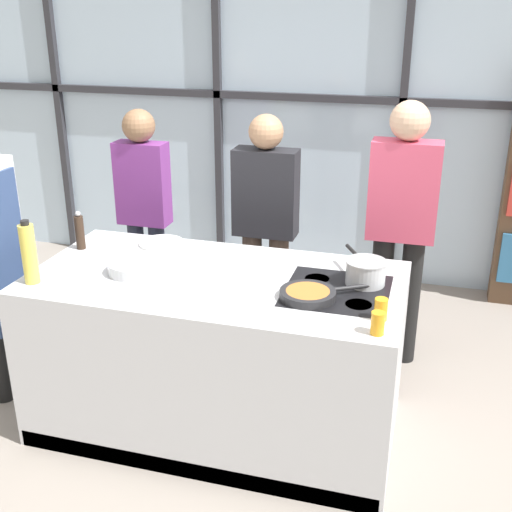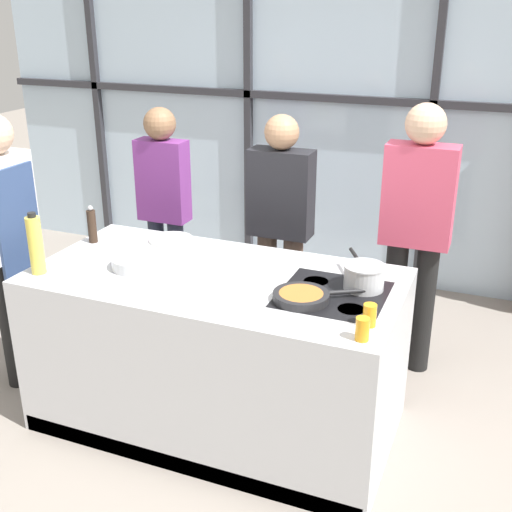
% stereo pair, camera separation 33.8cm
% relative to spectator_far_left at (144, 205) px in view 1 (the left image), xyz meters
% --- Properties ---
extents(ground_plane, '(18.00, 18.00, 0.00)m').
position_rel_spectator_far_left_xyz_m(ground_plane, '(0.89, -1.02, -0.94)').
color(ground_plane, gray).
extents(back_window_wall, '(6.40, 0.10, 2.80)m').
position_rel_spectator_far_left_xyz_m(back_window_wall, '(0.89, 1.33, 0.47)').
color(back_window_wall, silver).
rests_on(back_window_wall, ground_plane).
extents(demo_island, '(1.97, 0.99, 0.92)m').
position_rel_spectator_far_left_xyz_m(demo_island, '(0.89, -1.02, -0.48)').
color(demo_island, silver).
rests_on(demo_island, ground_plane).
extents(spectator_far_left, '(0.36, 0.22, 1.60)m').
position_rel_spectator_far_left_xyz_m(spectator_far_left, '(0.00, 0.00, 0.00)').
color(spectator_far_left, '#232838').
rests_on(spectator_far_left, ground_plane).
extents(spectator_center_left, '(0.42, 0.23, 1.61)m').
position_rel_spectator_far_left_xyz_m(spectator_center_left, '(0.89, 0.00, -0.02)').
color(spectator_center_left, '#47382D').
rests_on(spectator_center_left, ground_plane).
extents(spectator_center_right, '(0.42, 0.24, 1.73)m').
position_rel_spectator_far_left_xyz_m(spectator_center_right, '(1.77, 0.00, 0.06)').
color(spectator_center_right, black).
rests_on(spectator_center_right, ground_plane).
extents(frying_pan, '(0.45, 0.33, 0.04)m').
position_rel_spectator_far_left_xyz_m(frying_pan, '(1.41, -1.14, 0.00)').
color(frying_pan, '#232326').
rests_on(frying_pan, demo_island).
extents(saucepan, '(0.25, 0.36, 0.13)m').
position_rel_spectator_far_left_xyz_m(saucepan, '(1.66, -0.89, 0.05)').
color(saucepan, silver).
rests_on(saucepan, demo_island).
extents(white_plate, '(0.27, 0.27, 0.01)m').
position_rel_spectator_far_left_xyz_m(white_plate, '(0.41, -0.64, -0.01)').
color(white_plate, white).
rests_on(white_plate, demo_island).
extents(mixing_bowl, '(0.28, 0.28, 0.06)m').
position_rel_spectator_far_left_xyz_m(mixing_bowl, '(0.45, -1.08, 0.02)').
color(mixing_bowl, silver).
rests_on(mixing_bowl, demo_island).
extents(oil_bottle, '(0.08, 0.08, 0.34)m').
position_rel_spectator_far_left_xyz_m(oil_bottle, '(0.00, -1.34, 0.14)').
color(oil_bottle, '#E0CC4C').
rests_on(oil_bottle, demo_island).
extents(pepper_grinder, '(0.05, 0.05, 0.23)m').
position_rel_spectator_far_left_xyz_m(pepper_grinder, '(-0.01, -0.84, 0.09)').
color(pepper_grinder, '#332319').
rests_on(pepper_grinder, demo_island).
extents(juice_glass_near, '(0.06, 0.06, 0.10)m').
position_rel_spectator_far_left_xyz_m(juice_glass_near, '(1.77, -1.41, 0.03)').
color(juice_glass_near, orange).
rests_on(juice_glass_near, demo_island).
extents(juice_glass_far, '(0.06, 0.06, 0.10)m').
position_rel_spectator_far_left_xyz_m(juice_glass_far, '(1.77, -1.27, 0.03)').
color(juice_glass_far, orange).
rests_on(juice_glass_far, demo_island).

